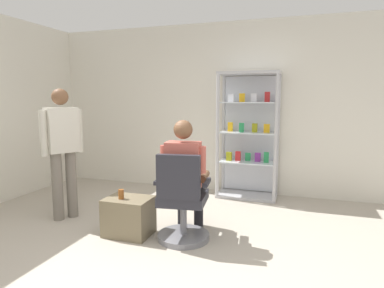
{
  "coord_description": "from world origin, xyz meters",
  "views": [
    {
      "loc": [
        1.16,
        -2.31,
        1.51
      ],
      "look_at": [
        -0.0,
        1.22,
        1.0
      ],
      "focal_mm": 31.14,
      "sensor_mm": 36.0,
      "label": 1
    }
  ],
  "objects_px": {
    "display_cabinet_main": "(249,135)",
    "office_chair": "(182,205)",
    "seated_shopkeeper": "(185,172)",
    "tea_glass": "(121,194)",
    "standing_customer": "(62,145)",
    "storage_crate": "(129,216)"
  },
  "relations": [
    {
      "from": "display_cabinet_main",
      "to": "office_chair",
      "type": "xyz_separation_m",
      "value": [
        -0.4,
        -1.9,
        -0.57
      ]
    },
    {
      "from": "display_cabinet_main",
      "to": "office_chair",
      "type": "relative_size",
      "value": 1.98
    },
    {
      "from": "seated_shopkeeper",
      "to": "tea_glass",
      "type": "bearing_deg",
      "value": -160.81
    },
    {
      "from": "standing_customer",
      "to": "display_cabinet_main",
      "type": "bearing_deg",
      "value": 39.94
    },
    {
      "from": "office_chair",
      "to": "seated_shopkeeper",
      "type": "distance_m",
      "value": 0.36
    },
    {
      "from": "office_chair",
      "to": "storage_crate",
      "type": "height_order",
      "value": "office_chair"
    },
    {
      "from": "tea_glass",
      "to": "standing_customer",
      "type": "bearing_deg",
      "value": 164.72
    },
    {
      "from": "seated_shopkeeper",
      "to": "tea_glass",
      "type": "xyz_separation_m",
      "value": [
        -0.66,
        -0.23,
        -0.24
      ]
    },
    {
      "from": "office_chair",
      "to": "display_cabinet_main",
      "type": "bearing_deg",
      "value": 78.22
    },
    {
      "from": "office_chair",
      "to": "storage_crate",
      "type": "bearing_deg",
      "value": -178.24
    },
    {
      "from": "seated_shopkeeper",
      "to": "standing_customer",
      "type": "relative_size",
      "value": 0.79
    },
    {
      "from": "standing_customer",
      "to": "tea_glass",
      "type": "bearing_deg",
      "value": -15.28
    },
    {
      "from": "storage_crate",
      "to": "tea_glass",
      "type": "relative_size",
      "value": 4.73
    },
    {
      "from": "office_chair",
      "to": "storage_crate",
      "type": "xyz_separation_m",
      "value": [
        -0.62,
        -0.02,
        -0.18
      ]
    },
    {
      "from": "display_cabinet_main",
      "to": "office_chair",
      "type": "bearing_deg",
      "value": -101.78
    },
    {
      "from": "office_chair",
      "to": "standing_customer",
      "type": "xyz_separation_m",
      "value": [
        -1.64,
        0.19,
        0.54
      ]
    },
    {
      "from": "display_cabinet_main",
      "to": "storage_crate",
      "type": "height_order",
      "value": "display_cabinet_main"
    },
    {
      "from": "tea_glass",
      "to": "standing_customer",
      "type": "height_order",
      "value": "standing_customer"
    },
    {
      "from": "display_cabinet_main",
      "to": "standing_customer",
      "type": "distance_m",
      "value": 2.66
    },
    {
      "from": "office_chair",
      "to": "tea_glass",
      "type": "distance_m",
      "value": 0.69
    },
    {
      "from": "office_chair",
      "to": "standing_customer",
      "type": "height_order",
      "value": "standing_customer"
    },
    {
      "from": "display_cabinet_main",
      "to": "seated_shopkeeper",
      "type": "bearing_deg",
      "value": -103.49
    }
  ]
}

